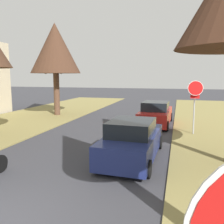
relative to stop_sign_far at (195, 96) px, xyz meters
name	(u,v)px	position (x,y,z in m)	size (l,w,h in m)	color
stop_sign_far	(195,96)	(0.00, 0.00, 0.00)	(0.81, 0.58, 2.94)	#9EA0A5
street_tree_left_mid_b	(55,49)	(-10.52, 4.00, 3.21)	(3.97, 3.97, 7.35)	brown
parked_sedan_navy	(132,141)	(-2.54, -4.83, -1.44)	(2.07, 4.46, 1.57)	navy
parked_sedan_red	(156,114)	(-2.28, 2.15, -1.44)	(2.07, 4.46, 1.57)	red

